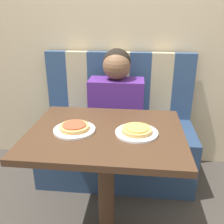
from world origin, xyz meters
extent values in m
cube|color=#C6B28E|center=(0.00, 0.99, 1.30)|extent=(7.00, 0.05, 2.60)
cube|color=navy|center=(0.00, 0.65, 0.24)|extent=(1.28, 0.57, 0.47)
cube|color=navy|center=(-0.55, 0.90, 0.76)|extent=(0.18, 0.08, 0.58)
cube|color=tan|center=(-0.37, 0.90, 0.76)|extent=(0.18, 0.08, 0.58)
cube|color=navy|center=(-0.18, 0.90, 0.76)|extent=(0.18, 0.08, 0.58)
cube|color=tan|center=(0.00, 0.90, 0.76)|extent=(0.18, 0.08, 0.58)
cube|color=navy|center=(0.18, 0.90, 0.76)|extent=(0.18, 0.08, 0.58)
cube|color=tan|center=(0.37, 0.90, 0.76)|extent=(0.18, 0.08, 0.58)
cube|color=navy|center=(0.55, 0.90, 0.76)|extent=(0.18, 0.08, 0.58)
cube|color=#422B1C|center=(0.00, 0.00, 0.74)|extent=(0.85, 0.68, 0.03)
cylinder|color=#422B1C|center=(0.00, 0.00, 0.36)|extent=(0.10, 0.10, 0.72)
cube|color=#4C237A|center=(0.00, 0.65, 0.68)|extent=(0.43, 0.22, 0.40)
sphere|color=brown|center=(0.00, 0.65, 0.98)|extent=(0.21, 0.21, 0.21)
sphere|color=black|center=(0.00, 0.68, 1.00)|extent=(0.22, 0.22, 0.22)
cylinder|color=white|center=(-0.17, -0.02, 0.76)|extent=(0.23, 0.23, 0.01)
cylinder|color=white|center=(0.17, -0.02, 0.76)|extent=(0.23, 0.23, 0.01)
cylinder|color=tan|center=(-0.17, -0.02, 0.78)|extent=(0.16, 0.16, 0.02)
cylinder|color=#AD472D|center=(-0.17, -0.02, 0.79)|extent=(0.13, 0.13, 0.01)
cylinder|color=tan|center=(0.17, -0.02, 0.78)|extent=(0.16, 0.16, 0.02)
cylinder|color=gold|center=(0.17, -0.02, 0.79)|extent=(0.13, 0.13, 0.01)
camera|label=1|loc=(0.17, -1.22, 1.36)|focal=40.00mm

